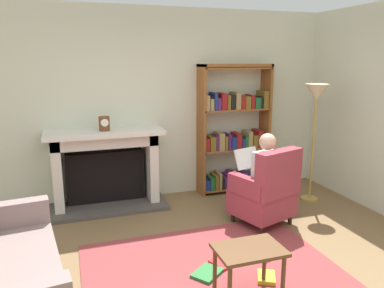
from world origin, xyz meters
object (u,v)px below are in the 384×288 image
armchair_reading (266,192)px  floor_lamp (316,103)px  side_table (249,256)px  fireplace (106,166)px  bookshelf (234,132)px  seated_reader (260,174)px  sofa_floral (5,275)px  mantel_clock (104,124)px

armchair_reading → floor_lamp: bearing=-170.6°
armchair_reading → side_table: armchair_reading is taller
fireplace → floor_lamp: (2.79, -0.70, 0.83)m
bookshelf → floor_lamp: bearing=-39.8°
bookshelf → floor_lamp: 1.24m
fireplace → seated_reader: bearing=-33.1°
bookshelf → fireplace: bearing=-179.0°
sofa_floral → floor_lamp: 4.16m
bookshelf → floor_lamp: size_ratio=1.16×
armchair_reading → sofa_floral: bearing=-2.6°
fireplace → mantel_clock: bearing=-90.4°
fireplace → armchair_reading: bearing=-35.0°
fireplace → sofa_floral: (-1.00, -2.03, -0.25)m
bookshelf → armchair_reading: bearing=-96.5°
seated_reader → armchair_reading: bearing=90.0°
mantel_clock → sofa_floral: mantel_clock is taller
armchair_reading → seated_reader: size_ratio=0.85×
sofa_floral → floor_lamp: size_ratio=1.07×
seated_reader → side_table: (-0.84, -1.37, -0.22)m
fireplace → bookshelf: size_ratio=0.81×
armchair_reading → floor_lamp: 1.52m
sofa_floral → bookshelf: bearing=-61.9°
mantel_clock → seated_reader: mantel_clock is taller
fireplace → seated_reader: size_ratio=1.37×
bookshelf → armchair_reading: size_ratio=1.98×
armchair_reading → side_table: 1.54m
fireplace → bookshelf: bearing=1.0°
sofa_floral → floor_lamp: bearing=-77.9°
mantel_clock → armchair_reading: (1.77, -1.14, -0.75)m
armchair_reading → sofa_floral: (-2.77, -0.79, -0.10)m
side_table → floor_lamp: size_ratio=0.34×
armchair_reading → fireplace: bearing=-53.5°
bookshelf → seated_reader: (-0.18, -1.16, -0.29)m
armchair_reading → sofa_floral: armchair_reading is taller
armchair_reading → sofa_floral: 2.88m
floor_lamp → fireplace: bearing=166.0°
sofa_floral → side_table: sofa_floral is taller
sofa_floral → side_table: (1.89, -0.48, 0.08)m
seated_reader → fireplace: bearing=-51.5°
fireplace → mantel_clock: mantel_clock is taller
side_table → armchair_reading: bearing=55.3°
armchair_reading → sofa_floral: size_ratio=0.55×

